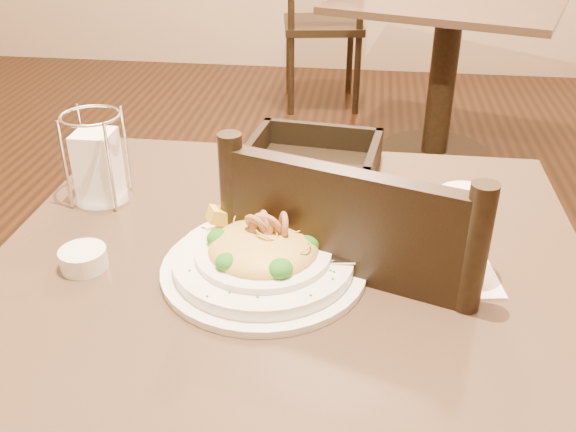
# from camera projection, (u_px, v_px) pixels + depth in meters

# --- Properties ---
(main_table) EXTENTS (0.90, 0.90, 0.74)m
(main_table) POSITION_uv_depth(u_px,v_px,m) (286.00, 387.00, 1.06)
(main_table) COLOR black
(main_table) RESTS_ON ground
(background_table) EXTENTS (1.14, 1.14, 0.74)m
(background_table) POSITION_uv_depth(u_px,v_px,m) (446.00, 51.00, 2.85)
(background_table) COLOR black
(background_table) RESTS_ON ground
(dining_chair_near) EXTENTS (0.53, 0.53, 0.93)m
(dining_chair_near) POSITION_uv_depth(u_px,v_px,m) (363.00, 349.00, 1.16)
(dining_chair_near) COLOR black
(dining_chair_near) RESTS_ON ground
(dining_chair_far) EXTENTS (0.48, 0.48, 0.93)m
(dining_chair_far) POSITION_uv_depth(u_px,v_px,m) (324.00, 18.00, 3.46)
(dining_chair_far) COLOR black
(dining_chair_far) RESTS_ON ground
(pasta_bowl) EXTENTS (0.33, 0.30, 0.10)m
(pasta_bowl) POSITION_uv_depth(u_px,v_px,m) (264.00, 256.00, 0.93)
(pasta_bowl) COLOR white
(pasta_bowl) RESTS_ON main_table
(drink_glass) EXTENTS (0.14, 0.14, 0.13)m
(drink_glass) POSITION_uv_depth(u_px,v_px,m) (460.00, 236.00, 0.90)
(drink_glass) COLOR white
(drink_glass) RESTS_ON main_table
(bread_basket) EXTENTS (0.26, 0.22, 0.07)m
(bread_basket) POSITION_uv_depth(u_px,v_px,m) (313.00, 163.00, 1.21)
(bread_basket) COLOR black
(bread_basket) RESTS_ON main_table
(napkin_caddy) EXTENTS (0.10, 0.10, 0.16)m
(napkin_caddy) POSITION_uv_depth(u_px,v_px,m) (98.00, 164.00, 1.10)
(napkin_caddy) COLOR silver
(napkin_caddy) RESTS_ON main_table
(side_plate) EXTENTS (0.16, 0.16, 0.01)m
(side_plate) POSITION_uv_depth(u_px,v_px,m) (375.00, 203.00, 1.11)
(side_plate) COLOR white
(side_plate) RESTS_ON main_table
(butter_ramekin) EXTENTS (0.09, 0.09, 0.03)m
(butter_ramekin) POSITION_uv_depth(u_px,v_px,m) (83.00, 259.00, 0.94)
(butter_ramekin) COLOR white
(butter_ramekin) RESTS_ON main_table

